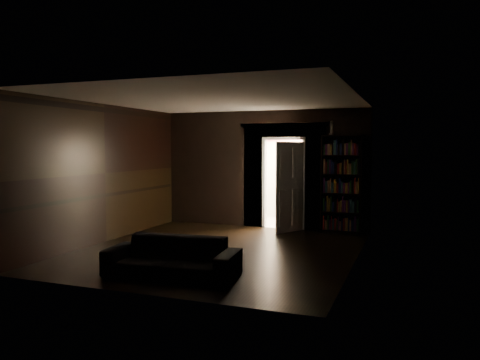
{
  "coord_description": "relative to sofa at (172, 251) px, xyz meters",
  "views": [
    {
      "loc": [
        3.4,
        -7.93,
        1.93
      ],
      "look_at": [
        0.09,
        0.9,
        1.27
      ],
      "focal_mm": 35.0,
      "sensor_mm": 36.0,
      "label": 1
    }
  ],
  "objects": [
    {
      "name": "ground",
      "position": [
        -0.04,
        1.84,
        -0.38
      ],
      "size": [
        5.5,
        5.5,
        0.0
      ],
      "primitive_type": "plane",
      "color": "black",
      "rests_on": "ground"
    },
    {
      "name": "room_walls",
      "position": [
        -0.05,
        2.91,
        1.3
      ],
      "size": [
        5.02,
        5.61,
        2.84
      ],
      "color": "black",
      "rests_on": "ground"
    },
    {
      "name": "kitchen_alcove",
      "position": [
        0.46,
        5.71,
        0.83
      ],
      "size": [
        2.2,
        1.8,
        2.6
      ],
      "color": "#B6AD9F",
      "rests_on": "ground"
    },
    {
      "name": "sofa",
      "position": [
        0.0,
        0.0,
        0.0
      ],
      "size": [
        2.06,
        1.05,
        0.76
      ],
      "primitive_type": "imported",
      "rotation": [
        0.0,
        0.0,
        0.1
      ],
      "color": "black",
      "rests_on": "ground"
    },
    {
      "name": "bookshelf",
      "position": [
        1.84,
        4.43,
        0.72
      ],
      "size": [
        0.95,
        0.65,
        2.2
      ],
      "primitive_type": "cube",
      "rotation": [
        0.0,
        0.0,
        0.4
      ],
      "color": "black",
      "rests_on": "ground"
    },
    {
      "name": "refrigerator",
      "position": [
        0.63,
        5.95,
        0.44
      ],
      "size": [
        0.94,
        0.9,
        1.65
      ],
      "primitive_type": "cube",
      "rotation": [
        0.0,
        0.0,
        -0.37
      ],
      "color": "white",
      "rests_on": "ground"
    },
    {
      "name": "door",
      "position": [
        0.72,
        4.21,
        0.64
      ],
      "size": [
        0.47,
        0.76,
        2.05
      ],
      "primitive_type": "cube",
      "rotation": [
        0.0,
        0.0,
        1.04
      ],
      "color": "white",
      "rests_on": "ground"
    },
    {
      "name": "figurine",
      "position": [
        1.59,
        4.49,
        1.98
      ],
      "size": [
        0.14,
        0.14,
        0.33
      ],
      "primitive_type": "cube",
      "rotation": [
        0.0,
        0.0,
        -0.37
      ],
      "color": "white",
      "rests_on": "bookshelf"
    },
    {
      "name": "bottles",
      "position": [
        0.55,
        5.86,
        1.4
      ],
      "size": [
        0.63,
        0.35,
        0.27
      ],
      "primitive_type": "cube",
      "rotation": [
        0.0,
        0.0,
        -0.43
      ],
      "color": "black",
      "rests_on": "refrigerator"
    }
  ]
}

